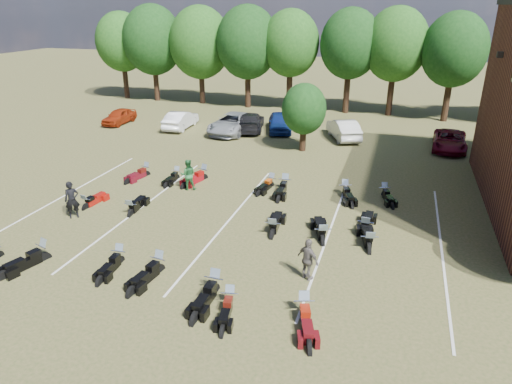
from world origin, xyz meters
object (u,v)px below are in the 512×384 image
at_px(person_black, 72,200).
at_px(person_green, 188,175).
at_px(car_4, 280,122).
at_px(car_0, 119,116).
at_px(motorcycle_14, 146,176).
at_px(person_grey, 308,260).
at_px(motorcycle_7, 87,209).
at_px(motorcycle_0, 44,260).
at_px(motorcycle_3, 159,272).

xyz_separation_m(person_black, person_green, (3.90, 5.21, -0.04)).
bearing_deg(car_4, car_0, 170.53).
bearing_deg(motorcycle_14, person_grey, -21.90).
xyz_separation_m(person_grey, motorcycle_7, (-12.52, 3.05, -0.88)).
bearing_deg(car_4, motorcycle_7, -123.55).
xyz_separation_m(motorcycle_7, motorcycle_14, (0.45, 5.39, 0.00)).
height_order(person_black, motorcycle_14, person_black).
height_order(person_black, motorcycle_0, person_black).
xyz_separation_m(car_0, person_grey, (21.32, -19.73, 0.21)).
bearing_deg(motorcycle_14, motorcycle_0, -70.66).
distance_m(person_black, person_green, 6.50).
relative_size(car_0, motorcycle_3, 1.67).
relative_size(car_4, motorcycle_7, 2.25).
distance_m(person_black, motorcycle_3, 7.44).
distance_m(car_0, motorcycle_0, 24.06).
relative_size(motorcycle_0, motorcycle_3, 1.02).
bearing_deg(motorcycle_14, car_0, 142.41).
height_order(car_4, person_black, person_black).
relative_size(motorcycle_3, motorcycle_7, 1.13).
distance_m(person_grey, motorcycle_3, 6.03).
relative_size(car_4, person_grey, 2.65).
xyz_separation_m(motorcycle_0, motorcycle_3, (5.11, 0.63, 0.00)).
relative_size(car_0, person_green, 2.15).
distance_m(motorcycle_3, motorcycle_14, 11.60).
bearing_deg(person_green, motorcycle_0, 52.31).
relative_size(car_4, motorcycle_14, 2.12).
distance_m(motorcycle_0, motorcycle_7, 5.25).
relative_size(person_grey, motorcycle_7, 0.85).
relative_size(motorcycle_3, motorcycle_14, 1.07).
bearing_deg(motorcycle_14, car_4, 81.18).
xyz_separation_m(car_0, motorcycle_7, (8.81, -16.68, -0.67)).
height_order(person_green, motorcycle_3, person_green).
xyz_separation_m(car_4, motorcycle_7, (-5.69, -18.45, -0.79)).
distance_m(person_black, motorcycle_7, 1.45).
xyz_separation_m(person_green, motorcycle_7, (-4.00, -4.12, -0.91)).
relative_size(car_0, motorcycle_7, 1.90).
bearing_deg(motorcycle_7, motorcycle_0, 113.15).
distance_m(person_grey, motorcycle_0, 11.13).
bearing_deg(car_0, car_4, 7.48).
relative_size(person_green, motorcycle_7, 0.88).
bearing_deg(person_green, motorcycle_14, -42.52).
bearing_deg(motorcycle_0, person_grey, 26.73).
height_order(person_grey, motorcycle_3, person_grey).
bearing_deg(car_0, motorcycle_7, -61.61).
xyz_separation_m(person_green, motorcycle_3, (2.70, -8.50, -0.91)).
distance_m(person_green, motorcycle_7, 5.82).
relative_size(motorcycle_7, motorcycle_14, 0.94).
distance_m(person_green, person_grey, 11.13).
bearing_deg(motorcycle_7, person_green, -128.63).
distance_m(car_0, person_grey, 29.05).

